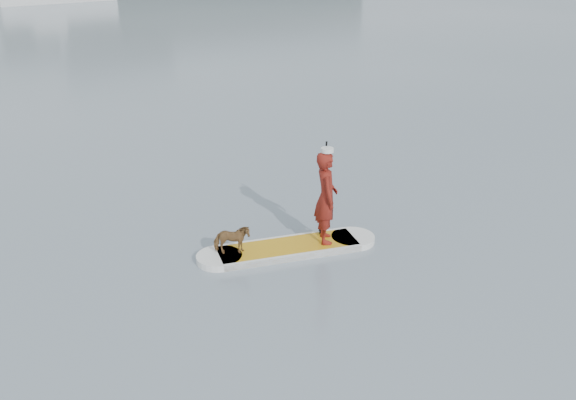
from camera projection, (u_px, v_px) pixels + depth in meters
ground at (108, 332)px, 9.19m from camera, size 140.00×140.00×0.00m
paddleboard at (288, 248)px, 11.44m from camera, size 3.21×1.46×0.12m
paddler at (326, 197)px, 11.27m from camera, size 0.64×0.73×1.68m
white_cap at (327, 150)px, 10.93m from camera, size 0.22×0.22×0.07m
dog at (232, 240)px, 11.03m from camera, size 0.69×0.53×0.53m
paddle at (323, 200)px, 11.59m from camera, size 0.11×0.30×2.00m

